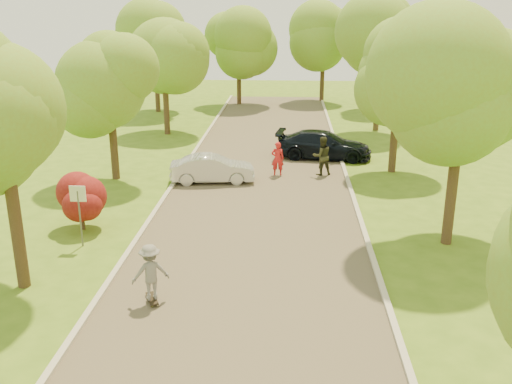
% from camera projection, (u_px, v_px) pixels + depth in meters
% --- Properties ---
extents(ground, '(100.00, 100.00, 0.00)m').
position_uv_depth(ground, '(240.00, 309.00, 15.57)').
color(ground, '#446818').
rests_on(ground, ground).
extents(road, '(8.00, 60.00, 0.01)m').
position_uv_depth(road, '(257.00, 210.00, 23.16)').
color(road, '#4C4438').
rests_on(road, ground).
extents(curb_left, '(0.18, 60.00, 0.12)m').
position_uv_depth(curb_left, '(159.00, 206.00, 23.37)').
color(curb_left, '#B2AD9E').
rests_on(curb_left, ground).
extents(curb_right, '(0.18, 60.00, 0.12)m').
position_uv_depth(curb_right, '(357.00, 210.00, 22.91)').
color(curb_right, '#B2AD9E').
rests_on(curb_right, ground).
extents(street_sign, '(0.55, 0.06, 2.17)m').
position_uv_depth(street_sign, '(79.00, 203.00, 19.20)').
color(street_sign, '#59595E').
rests_on(street_sign, ground).
extents(red_shrub, '(1.70, 1.70, 1.95)m').
position_uv_depth(red_shrub, '(81.00, 201.00, 20.80)').
color(red_shrub, '#382619').
rests_on(red_shrub, ground).
extents(tree_l_mida, '(4.71, 4.60, 7.39)m').
position_uv_depth(tree_l_mida, '(8.00, 113.00, 15.26)').
color(tree_l_mida, '#382619').
rests_on(tree_l_mida, ground).
extents(tree_l_midb, '(4.30, 4.20, 6.62)m').
position_uv_depth(tree_l_midb, '(113.00, 82.00, 25.90)').
color(tree_l_midb, '#382619').
rests_on(tree_l_midb, ground).
extents(tree_l_far, '(4.92, 4.80, 7.79)m').
position_uv_depth(tree_l_far, '(167.00, 47.00, 35.09)').
color(tree_l_far, '#382619').
rests_on(tree_l_far, ground).
extents(tree_r_mida, '(5.13, 5.00, 7.95)m').
position_uv_depth(tree_r_mida, '(471.00, 83.00, 18.19)').
color(tree_r_mida, '#382619').
rests_on(tree_r_mida, ground).
extents(tree_r_midb, '(4.51, 4.40, 7.01)m').
position_uv_depth(tree_r_midb, '(403.00, 73.00, 26.96)').
color(tree_r_midb, '#382619').
rests_on(tree_r_midb, ground).
extents(tree_r_far, '(5.33, 5.20, 8.34)m').
position_uv_depth(tree_r_far, '(385.00, 40.00, 36.11)').
color(tree_r_far, '#382619').
rests_on(tree_r_far, ground).
extents(tree_bg_a, '(5.12, 5.00, 7.72)m').
position_uv_depth(tree_bg_a, '(157.00, 41.00, 42.86)').
color(tree_bg_a, '#382619').
rests_on(tree_bg_a, ground).
extents(tree_bg_b, '(5.12, 5.00, 7.95)m').
position_uv_depth(tree_bg_b, '(382.00, 38.00, 43.73)').
color(tree_bg_b, '#382619').
rests_on(tree_bg_b, ground).
extents(tree_bg_c, '(4.92, 4.80, 7.33)m').
position_uv_depth(tree_bg_c, '(241.00, 42.00, 46.41)').
color(tree_bg_c, '#382619').
rests_on(tree_bg_c, ground).
extents(tree_bg_d, '(5.12, 5.00, 7.72)m').
position_uv_depth(tree_bg_d, '(326.00, 38.00, 47.82)').
color(tree_bg_d, '#382619').
rests_on(tree_bg_d, ground).
extents(silver_sedan, '(4.04, 1.81, 1.29)m').
position_uv_depth(silver_sedan, '(212.00, 169.00, 26.60)').
color(silver_sedan, silver).
rests_on(silver_sedan, ground).
extents(dark_sedan, '(5.34, 2.75, 1.48)m').
position_uv_depth(dark_sedan, '(324.00, 145.00, 30.76)').
color(dark_sedan, black).
rests_on(dark_sedan, ground).
extents(longboard, '(0.55, 0.85, 0.10)m').
position_uv_depth(longboard, '(152.00, 299.00, 15.95)').
color(longboard, black).
rests_on(longboard, ground).
extents(skateboarder, '(1.20, 0.97, 1.62)m').
position_uv_depth(skateboarder, '(150.00, 272.00, 15.69)').
color(skateboarder, slate).
rests_on(skateboarder, longboard).
extents(person_striped, '(0.62, 0.41, 1.67)m').
position_uv_depth(person_striped, '(278.00, 159.00, 27.59)').
color(person_striped, red).
rests_on(person_striped, ground).
extents(person_olive, '(1.09, 0.95, 1.91)m').
position_uv_depth(person_olive, '(322.00, 156.00, 27.62)').
color(person_olive, '#2D2E1B').
rests_on(person_olive, ground).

